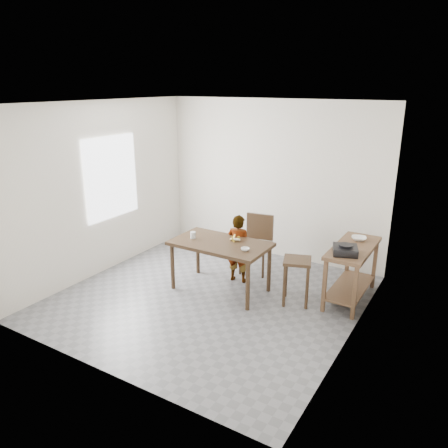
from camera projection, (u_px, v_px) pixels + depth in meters
The scene contains 17 objects.
floor at pixel (210, 299), 6.27m from camera, with size 4.00×4.00×0.04m, color slate.
ceiling at pixel (207, 101), 5.43m from camera, with size 4.00×4.00×0.04m, color white.
wall_back at pixel (273, 180), 7.49m from camera, with size 4.00×0.04×2.70m, color white.
wall_front at pixel (94, 256), 4.21m from camera, with size 4.00×0.04×2.70m, color white.
wall_left at pixel (101, 189), 6.85m from camera, with size 0.04×4.00×2.70m, color white.
wall_right at pixel (360, 233), 4.86m from camera, with size 0.04×4.00×2.70m, color white.
window_pane at pixel (112, 178), 6.94m from camera, with size 0.02×1.10×1.30m, color white.
dining_table at pixel (220, 266), 6.40m from camera, with size 1.40×0.80×0.75m, color #392718, non-canonical shape.
prep_counter at pixel (351, 273), 6.11m from camera, with size 0.50×1.20×0.80m, color brown, non-canonical shape.
child at pixel (238, 248), 6.64m from camera, with size 0.39×0.26×1.07m, color white.
dining_chair at pixel (256, 245), 6.99m from camera, with size 0.45×0.45×0.92m, color #392718, non-canonical shape.
stool at pixel (296, 281), 6.03m from camera, with size 0.37×0.37×0.65m, color #392718, non-canonical shape.
glass_tumbler at pixel (193, 235), 6.43m from camera, with size 0.08×0.08×0.10m, color silver.
small_bowl at pixel (245, 249), 5.97m from camera, with size 0.12×0.12×0.04m, color white.
banana at pixel (235, 239), 6.32m from camera, with size 0.17×0.12×0.06m, color #E7BC50, non-canonical shape.
serving_bowl at pixel (359, 239), 6.21m from camera, with size 0.21×0.21×0.05m, color white.
gas_burner at pixel (345, 250), 5.71m from camera, with size 0.31×0.31×0.10m, color black.
Camera 1 is at (3.09, -4.71, 2.94)m, focal length 35.00 mm.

